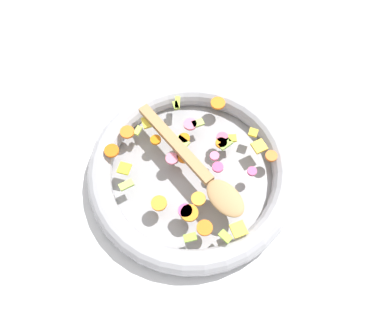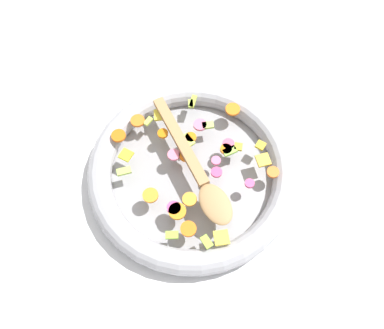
{
  "view_description": "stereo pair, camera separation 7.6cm",
  "coord_description": "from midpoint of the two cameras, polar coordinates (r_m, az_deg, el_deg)",
  "views": [
    {
      "loc": [
        -0.09,
        0.33,
        0.73
      ],
      "look_at": [
        0.0,
        0.0,
        0.05
      ],
      "focal_mm": 35.0,
      "sensor_mm": 36.0,
      "label": 1
    },
    {
      "loc": [
        -0.17,
        0.3,
        0.73
      ],
      "look_at": [
        0.0,
        0.0,
        0.05
      ],
      "focal_mm": 35.0,
      "sensor_mm": 36.0,
      "label": 2
    }
  ],
  "objects": [
    {
      "name": "skillet",
      "position": [
        0.79,
        -2.76,
        -1.19
      ],
      "size": [
        0.44,
        0.44,
        0.05
      ],
      "color": "gray",
      "rests_on": "ground_plane"
    },
    {
      "name": "wooden_spoon",
      "position": [
        0.74,
        -1.79,
        -1.1
      ],
      "size": [
        0.28,
        0.21,
        0.01
      ],
      "color": "#A87F51",
      "rests_on": "chopped_vegetables"
    },
    {
      "name": "ground_plane",
      "position": [
        0.81,
        -2.69,
        -1.86
      ],
      "size": [
        4.0,
        4.0,
        0.0
      ],
      "primitive_type": "plane",
      "color": "silver"
    },
    {
      "name": "chopped_vegetables",
      "position": [
        0.76,
        -3.04,
        0.2
      ],
      "size": [
        0.35,
        0.34,
        0.01
      ],
      "color": "orange",
      "rests_on": "skillet"
    }
  ]
}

